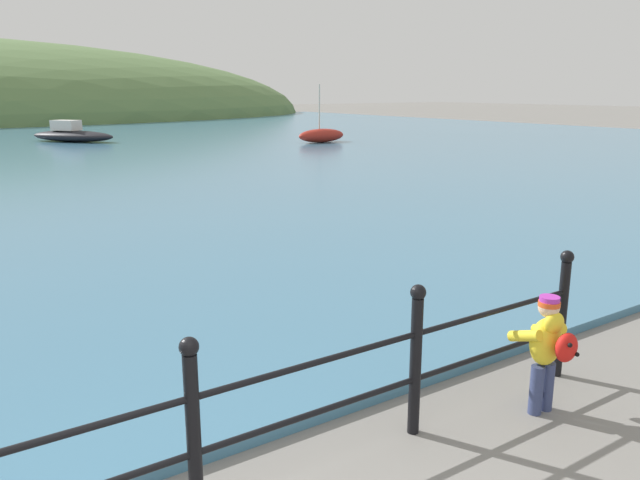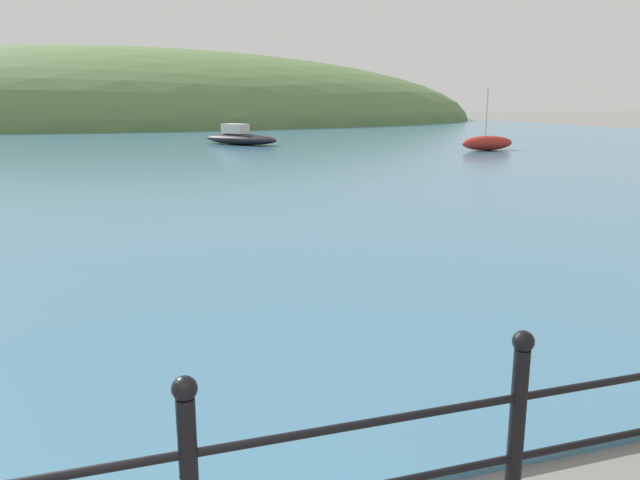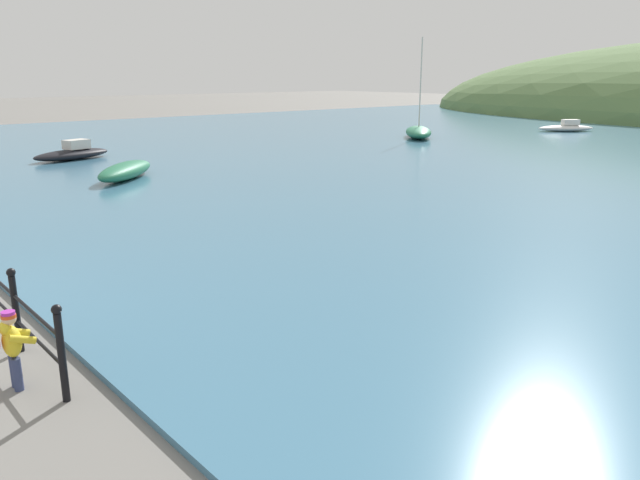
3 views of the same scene
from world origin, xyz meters
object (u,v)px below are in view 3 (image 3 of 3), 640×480
(boat_mid_harbor, at_px, (418,132))
(boat_blue_hull, at_px, (566,128))
(boat_white_sailboat, at_px, (125,171))
(boat_far_left, at_px, (72,153))
(child_in_coat, at_px, (10,343))

(boat_mid_harbor, bearing_deg, boat_blue_hull, 71.79)
(boat_white_sailboat, bearing_deg, boat_blue_hull, 89.11)
(boat_mid_harbor, distance_m, boat_far_left, 19.25)
(boat_mid_harbor, xyz_separation_m, boat_blue_hull, (3.50, 10.64, -0.10))
(child_in_coat, bearing_deg, boat_blue_hull, 109.36)
(boat_far_left, bearing_deg, boat_white_sailboat, -3.95)
(boat_far_left, bearing_deg, child_in_coat, -21.38)
(child_in_coat, distance_m, boat_white_sailboat, 15.53)
(child_in_coat, distance_m, boat_far_left, 21.66)
(child_in_coat, bearing_deg, boat_mid_harbor, 121.85)
(boat_mid_harbor, height_order, boat_far_left, boat_mid_harbor)
(boat_mid_harbor, relative_size, boat_far_left, 1.48)
(boat_mid_harbor, bearing_deg, child_in_coat, -58.15)
(boat_mid_harbor, xyz_separation_m, boat_far_left, (-3.51, -18.92, -0.07))
(boat_mid_harbor, bearing_deg, boat_white_sailboat, -81.10)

